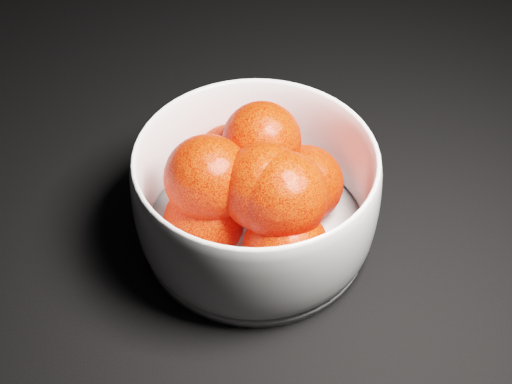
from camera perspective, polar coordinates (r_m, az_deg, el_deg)
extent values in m
cylinder|color=silver|center=(0.66, 0.00, -3.17)|extent=(0.20, 0.20, 0.01)
sphere|color=red|center=(0.65, 3.91, 0.68)|extent=(0.07, 0.07, 0.07)
sphere|color=red|center=(0.67, -2.05, 2.56)|extent=(0.07, 0.07, 0.07)
sphere|color=red|center=(0.62, -4.17, -2.30)|extent=(0.07, 0.07, 0.07)
sphere|color=red|center=(0.60, 2.39, -4.53)|extent=(0.07, 0.07, 0.07)
sphere|color=red|center=(0.63, 0.46, 4.12)|extent=(0.07, 0.07, 0.07)
sphere|color=red|center=(0.60, -3.87, 1.11)|extent=(0.07, 0.07, 0.07)
sphere|color=red|center=(0.58, 2.10, -0.31)|extent=(0.08, 0.08, 0.08)
sphere|color=red|center=(0.59, 0.70, 0.40)|extent=(0.08, 0.08, 0.08)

